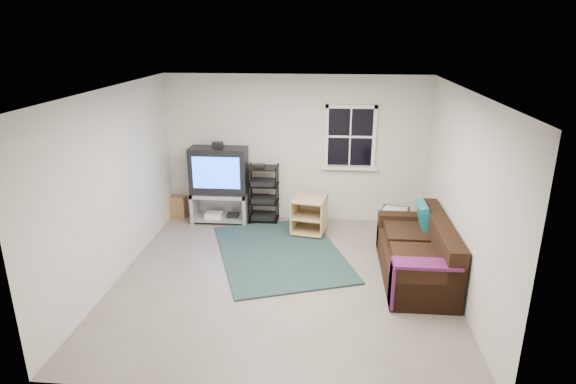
# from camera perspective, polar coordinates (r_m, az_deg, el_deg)

# --- Properties ---
(room) EXTENTS (4.60, 4.62, 4.60)m
(room) POSITION_cam_1_polar(r_m,az_deg,el_deg) (8.44, 7.37, 6.02)
(room) COLOR slate
(room) RESTS_ON ground
(tv_unit) EXTENTS (1.00, 0.50, 1.47)m
(tv_unit) POSITION_cam_1_polar(r_m,az_deg,el_deg) (8.59, -8.14, 1.58)
(tv_unit) COLOR #A6A6AE
(tv_unit) RESTS_ON ground
(av_rack) EXTENTS (0.53, 0.38, 1.06)m
(av_rack) POSITION_cam_1_polar(r_m,az_deg,el_deg) (8.62, -2.91, -0.62)
(av_rack) COLOR black
(av_rack) RESTS_ON ground
(side_table_left) EXTENTS (0.63, 0.63, 0.64)m
(side_table_left) POSITION_cam_1_polar(r_m,az_deg,el_deg) (8.17, 2.61, -2.63)
(side_table_left) COLOR tan
(side_table_left) RESTS_ON ground
(side_table_right) EXTENTS (0.53, 0.53, 0.50)m
(side_table_right) POSITION_cam_1_polar(r_m,az_deg,el_deg) (8.26, 12.49, -3.27)
(side_table_right) COLOR tan
(side_table_right) RESTS_ON ground
(sofa) EXTENTS (0.88, 1.99, 0.91)m
(sofa) POSITION_cam_1_polar(r_m,az_deg,el_deg) (7.00, 15.17, -7.27)
(sofa) COLOR black
(sofa) RESTS_ON ground
(shag_rug) EXTENTS (2.50, 2.91, 0.03)m
(shag_rug) POSITION_cam_1_polar(r_m,az_deg,el_deg) (7.54, -0.90, -7.19)
(shag_rug) COLOR black
(shag_rug) RESTS_ON ground
(paper_bag) EXTENTS (0.30, 0.20, 0.40)m
(paper_bag) POSITION_cam_1_polar(r_m,az_deg,el_deg) (9.12, -12.87, -1.70)
(paper_bag) COLOR #A27A48
(paper_bag) RESTS_ON ground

